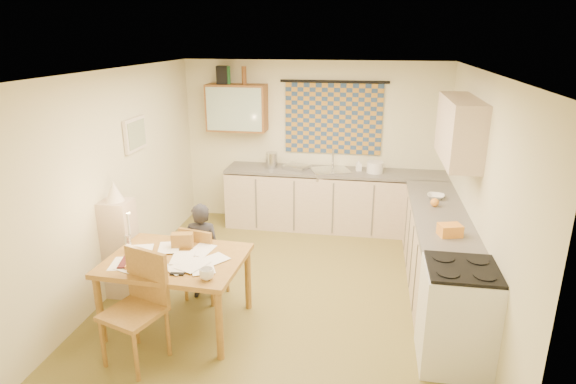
% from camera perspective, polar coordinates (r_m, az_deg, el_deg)
% --- Properties ---
extents(floor, '(4.00, 4.50, 0.02)m').
position_cam_1_polar(floor, '(5.81, 0.08, -11.36)').
color(floor, brown).
rests_on(floor, ground).
extents(ceiling, '(4.00, 4.50, 0.02)m').
position_cam_1_polar(ceiling, '(5.07, 0.10, 14.26)').
color(ceiling, white).
rests_on(ceiling, floor).
extents(wall_back, '(4.00, 0.02, 2.50)m').
position_cam_1_polar(wall_back, '(7.47, 3.01, 5.74)').
color(wall_back, beige).
rests_on(wall_back, floor).
extents(wall_front, '(4.00, 0.02, 2.50)m').
position_cam_1_polar(wall_front, '(3.28, -6.69, -11.36)').
color(wall_front, beige).
rests_on(wall_front, floor).
extents(wall_left, '(0.02, 4.50, 2.50)m').
position_cam_1_polar(wall_left, '(5.97, -19.31, 1.51)').
color(wall_left, beige).
rests_on(wall_left, floor).
extents(wall_right, '(0.02, 4.50, 2.50)m').
position_cam_1_polar(wall_right, '(5.37, 21.76, -0.59)').
color(wall_right, beige).
rests_on(wall_right, floor).
extents(window_blind, '(1.45, 0.03, 1.05)m').
position_cam_1_polar(window_blind, '(7.33, 5.38, 8.63)').
color(window_blind, navy).
rests_on(window_blind, wall_back).
extents(curtain_rod, '(1.60, 0.04, 0.04)m').
position_cam_1_polar(curtain_rod, '(7.24, 5.50, 12.90)').
color(curtain_rod, black).
rests_on(curtain_rod, wall_back).
extents(wall_cabinet, '(0.90, 0.34, 0.70)m').
position_cam_1_polar(wall_cabinet, '(7.42, -6.07, 9.90)').
color(wall_cabinet, brown).
rests_on(wall_cabinet, wall_back).
extents(wall_cabinet_glass, '(0.84, 0.02, 0.64)m').
position_cam_1_polar(wall_cabinet_glass, '(7.26, -6.44, 9.70)').
color(wall_cabinet_glass, '#99B2A5').
rests_on(wall_cabinet_glass, wall_back).
extents(upper_cabinet_right, '(0.34, 1.30, 0.70)m').
position_cam_1_polar(upper_cabinet_right, '(5.71, 19.64, 6.98)').
color(upper_cabinet_right, tan).
rests_on(upper_cabinet_right, wall_right).
extents(framed_print, '(0.04, 0.50, 0.40)m').
position_cam_1_polar(framed_print, '(6.19, -17.67, 6.55)').
color(framed_print, silver).
rests_on(framed_print, wall_left).
extents(print_canvas, '(0.01, 0.42, 0.32)m').
position_cam_1_polar(print_canvas, '(6.18, -17.46, 6.55)').
color(print_canvas, beige).
rests_on(print_canvas, wall_left).
extents(counter_back, '(3.30, 0.62, 0.92)m').
position_cam_1_polar(counter_back, '(7.36, 5.53, -0.98)').
color(counter_back, tan).
rests_on(counter_back, floor).
extents(counter_right, '(0.62, 2.95, 0.92)m').
position_cam_1_polar(counter_right, '(5.76, 17.46, -7.40)').
color(counter_right, tan).
rests_on(counter_right, floor).
extents(stove, '(0.62, 0.62, 0.97)m').
position_cam_1_polar(stove, '(4.65, 19.41, -13.71)').
color(stove, white).
rests_on(stove, floor).
extents(sink, '(0.68, 0.63, 0.10)m').
position_cam_1_polar(sink, '(7.23, 5.01, 2.26)').
color(sink, silver).
rests_on(sink, counter_back).
extents(tap, '(0.04, 0.04, 0.28)m').
position_cam_1_polar(tap, '(7.36, 5.36, 3.98)').
color(tap, silver).
rests_on(tap, counter_back).
extents(dish_rack, '(0.43, 0.41, 0.06)m').
position_cam_1_polar(dish_rack, '(7.27, 1.03, 2.98)').
color(dish_rack, silver).
rests_on(dish_rack, counter_back).
extents(kettle, '(0.19, 0.19, 0.24)m').
position_cam_1_polar(kettle, '(7.31, -1.94, 3.80)').
color(kettle, silver).
rests_on(kettle, counter_back).
extents(mixing_bowl, '(0.31, 0.31, 0.16)m').
position_cam_1_polar(mixing_bowl, '(7.18, 10.27, 2.91)').
color(mixing_bowl, white).
rests_on(mixing_bowl, counter_back).
extents(soap_bottle, '(0.11, 0.11, 0.18)m').
position_cam_1_polar(soap_bottle, '(7.23, 8.39, 3.19)').
color(soap_bottle, white).
rests_on(soap_bottle, counter_back).
extents(bowl, '(0.28, 0.28, 0.05)m').
position_cam_1_polar(bowl, '(6.23, 17.11, -0.50)').
color(bowl, white).
rests_on(bowl, counter_right).
extents(orange_bag, '(0.26, 0.22, 0.12)m').
position_cam_1_polar(orange_bag, '(5.13, 18.65, -4.31)').
color(orange_bag, orange).
rests_on(orange_bag, counter_right).
extents(fruit_orange, '(0.10, 0.10, 0.10)m').
position_cam_1_polar(fruit_orange, '(5.93, 16.99, -1.19)').
color(fruit_orange, orange).
rests_on(fruit_orange, counter_right).
extents(speaker, '(0.20, 0.23, 0.26)m').
position_cam_1_polar(speaker, '(7.42, -7.82, 13.57)').
color(speaker, black).
rests_on(speaker, wall_cabinet).
extents(bottle_green, '(0.09, 0.09, 0.26)m').
position_cam_1_polar(bottle_green, '(7.40, -7.12, 13.59)').
color(bottle_green, '#195926').
rests_on(bottle_green, wall_cabinet).
extents(bottle_brown, '(0.08, 0.08, 0.26)m').
position_cam_1_polar(bottle_brown, '(7.33, -5.23, 13.61)').
color(bottle_brown, brown).
rests_on(bottle_brown, wall_cabinet).
extents(dining_table, '(1.37, 1.07, 0.75)m').
position_cam_1_polar(dining_table, '(5.10, -12.90, -11.38)').
color(dining_table, brown).
rests_on(dining_table, floor).
extents(chair_far, '(0.47, 0.47, 0.88)m').
position_cam_1_polar(chair_far, '(5.59, -9.72, -9.65)').
color(chair_far, brown).
rests_on(chair_far, floor).
extents(chair_near, '(0.59, 0.59, 1.03)m').
position_cam_1_polar(chair_near, '(4.72, -17.48, -15.27)').
color(chair_near, brown).
rests_on(chair_near, floor).
extents(person, '(0.49, 0.39, 1.12)m').
position_cam_1_polar(person, '(5.47, -10.12, -6.91)').
color(person, black).
rests_on(person, floor).
extents(shelf_stand, '(0.32, 0.30, 1.14)m').
position_cam_1_polar(shelf_stand, '(5.75, -19.20, -6.35)').
color(shelf_stand, tan).
rests_on(shelf_stand, floor).
extents(lampshade, '(0.20, 0.20, 0.22)m').
position_cam_1_polar(lampshade, '(5.52, -19.93, 0.09)').
color(lampshade, silver).
rests_on(lampshade, shelf_stand).
extents(letter_rack, '(0.24, 0.15, 0.16)m').
position_cam_1_polar(letter_rack, '(5.11, -12.41, -5.64)').
color(letter_rack, brown).
rests_on(letter_rack, dining_table).
extents(mug, '(0.22, 0.22, 0.10)m').
position_cam_1_polar(mug, '(4.46, -9.62, -9.56)').
color(mug, white).
rests_on(mug, dining_table).
extents(magazine, '(0.31, 0.35, 0.02)m').
position_cam_1_polar(magazine, '(4.97, -19.25, -7.87)').
color(magazine, maroon).
rests_on(magazine, dining_table).
extents(book, '(0.38, 0.39, 0.02)m').
position_cam_1_polar(book, '(5.04, -18.05, -7.38)').
color(book, orange).
rests_on(book, dining_table).
extents(orange_box, '(0.14, 0.11, 0.04)m').
position_cam_1_polar(orange_box, '(4.83, -17.96, -8.40)').
color(orange_box, orange).
rests_on(orange_box, dining_table).
extents(eyeglasses, '(0.13, 0.06, 0.02)m').
position_cam_1_polar(eyeglasses, '(4.61, -13.01, -9.44)').
color(eyeglasses, black).
rests_on(eyeglasses, dining_table).
extents(candle_holder, '(0.06, 0.06, 0.18)m').
position_cam_1_polar(candle_holder, '(5.16, -18.40, -5.81)').
color(candle_holder, silver).
rests_on(candle_holder, dining_table).
extents(candle, '(0.03, 0.03, 0.22)m').
position_cam_1_polar(candle, '(5.12, -18.39, -3.58)').
color(candle, white).
rests_on(candle, dining_table).
extents(candle_flame, '(0.02, 0.02, 0.02)m').
position_cam_1_polar(candle_flame, '(5.05, -18.30, -2.38)').
color(candle_flame, '#FFCC66').
rests_on(candle_flame, dining_table).
extents(papers, '(1.15, 0.83, 0.02)m').
position_cam_1_polar(papers, '(4.87, -13.35, -7.89)').
color(papers, white).
rests_on(papers, dining_table).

